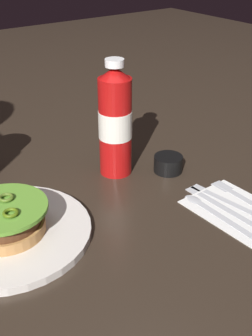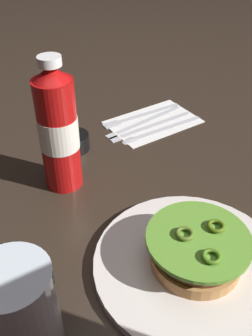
# 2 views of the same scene
# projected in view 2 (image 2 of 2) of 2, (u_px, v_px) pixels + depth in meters

# --- Properties ---
(ground_plane) EXTENTS (3.00, 3.00, 0.00)m
(ground_plane) POSITION_uv_depth(u_px,v_px,m) (158.00, 206.00, 0.59)
(ground_plane) COLOR #2E241B
(dinner_plate) EXTENTS (0.26, 0.26, 0.01)m
(dinner_plate) POSITION_uv_depth(u_px,v_px,m) (191.00, 264.00, 0.49)
(dinner_plate) COLOR silver
(dinner_plate) RESTS_ON ground_plane
(burger_sandwich) EXTENTS (0.13, 0.13, 0.05)m
(burger_sandwich) POSITION_uv_depth(u_px,v_px,m) (197.00, 249.00, 0.47)
(burger_sandwich) COLOR #BA8148
(burger_sandwich) RESTS_ON dinner_plate
(ketchup_bottle) EXTENTS (0.06, 0.06, 0.22)m
(ketchup_bottle) POSITION_uv_depth(u_px,v_px,m) (58.00, 131.00, 0.57)
(ketchup_bottle) COLOR #B20F0F
(ketchup_bottle) RESTS_ON ground_plane
(water_glass) EXTENTS (0.08, 0.08, 0.12)m
(water_glass) POSITION_uv_depth(u_px,v_px,m) (20.00, 310.00, 0.38)
(water_glass) COLOR silver
(water_glass) RESTS_ON ground_plane
(condiment_cup) EXTENTS (0.06, 0.06, 0.03)m
(condiment_cup) POSITION_uv_depth(u_px,v_px,m) (75.00, 142.00, 0.70)
(condiment_cup) COLOR black
(condiment_cup) RESTS_ON ground_plane
(napkin) EXTENTS (0.19, 0.13, 0.00)m
(napkin) POSITION_uv_depth(u_px,v_px,m) (153.00, 122.00, 0.79)
(napkin) COLOR white
(napkin) RESTS_ON ground_plane
(fork_utensil) EXTENTS (0.19, 0.02, 0.00)m
(fork_utensil) POSITION_uv_depth(u_px,v_px,m) (136.00, 116.00, 0.81)
(fork_utensil) COLOR silver
(fork_utensil) RESTS_ON napkin
(butter_knife) EXTENTS (0.20, 0.04, 0.00)m
(butter_knife) POSITION_uv_depth(u_px,v_px,m) (141.00, 122.00, 0.79)
(butter_knife) COLOR silver
(butter_knife) RESTS_ON napkin
(steak_knife) EXTENTS (0.20, 0.02, 0.00)m
(steak_knife) POSITION_uv_depth(u_px,v_px,m) (147.00, 126.00, 0.77)
(steak_knife) COLOR silver
(steak_knife) RESTS_ON napkin
(spoon_utensil) EXTENTS (0.19, 0.03, 0.00)m
(spoon_utensil) POSITION_uv_depth(u_px,v_px,m) (152.00, 132.00, 0.75)
(spoon_utensil) COLOR silver
(spoon_utensil) RESTS_ON napkin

